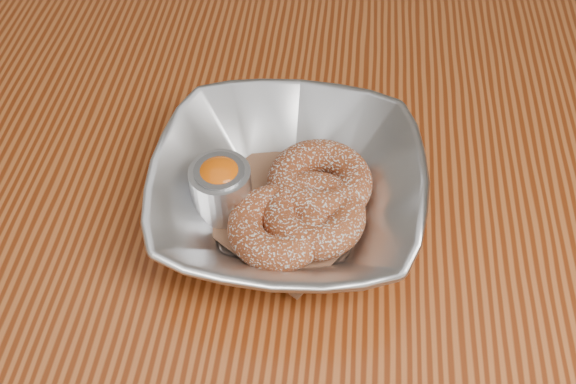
# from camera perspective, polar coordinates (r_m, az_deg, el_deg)

# --- Properties ---
(table) EXTENTS (1.20, 0.80, 0.75)m
(table) POSITION_cam_1_polar(r_m,az_deg,el_deg) (0.76, -6.78, -3.57)
(table) COLOR brown
(table) RESTS_ON ground_plane
(serving_bowl) EXTENTS (0.25, 0.25, 0.06)m
(serving_bowl) POSITION_cam_1_polar(r_m,az_deg,el_deg) (0.62, -0.00, 0.04)
(serving_bowl) COLOR silver
(serving_bowl) RESTS_ON table
(parchment) EXTENTS (0.20, 0.20, 0.00)m
(parchment) POSITION_cam_1_polar(r_m,az_deg,el_deg) (0.64, 0.00, -1.23)
(parchment) COLOR brown
(parchment) RESTS_ON table
(donut_back) EXTENTS (0.12, 0.12, 0.04)m
(donut_back) POSITION_cam_1_polar(r_m,az_deg,el_deg) (0.63, 2.71, 0.86)
(donut_back) COLOR brown
(donut_back) RESTS_ON parchment
(donut_front) EXTENTS (0.12, 0.12, 0.03)m
(donut_front) POSITION_cam_1_polar(r_m,az_deg,el_deg) (0.60, -0.81, -2.97)
(donut_front) COLOR brown
(donut_front) RESTS_ON parchment
(donut_extra) EXTENTS (0.12, 0.12, 0.03)m
(donut_extra) POSITION_cam_1_polar(r_m,az_deg,el_deg) (0.61, 2.20, -1.95)
(donut_extra) COLOR brown
(donut_extra) RESTS_ON parchment
(ramekin) EXTENTS (0.06, 0.06, 0.06)m
(ramekin) POSITION_cam_1_polar(r_m,az_deg,el_deg) (0.62, -5.70, 0.46)
(ramekin) COLOR silver
(ramekin) RESTS_ON table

